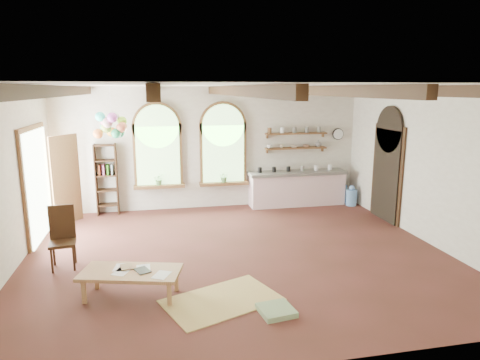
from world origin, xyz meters
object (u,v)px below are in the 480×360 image
object	(u,v)px
side_chair	(63,250)
coffee_table	(131,274)
kitchen_counter	(297,188)
balloon_cluster	(112,126)

from	to	relation	value
side_chair	coffee_table	bearing A→B (deg)	-48.50
side_chair	kitchen_counter	bearing A→B (deg)	30.27
kitchen_counter	balloon_cluster	distance (m)	5.14
balloon_cluster	side_chair	bearing A→B (deg)	-108.30
kitchen_counter	side_chair	distance (m)	6.33
coffee_table	side_chair	bearing A→B (deg)	131.50
kitchen_counter	coffee_table	xyz separation A→B (m)	(-4.24, -4.58, -0.10)
kitchen_counter	coffee_table	distance (m)	6.24
kitchen_counter	side_chair	size ratio (longest dim) A/B	2.41
coffee_table	balloon_cluster	world-z (taller)	balloon_cluster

